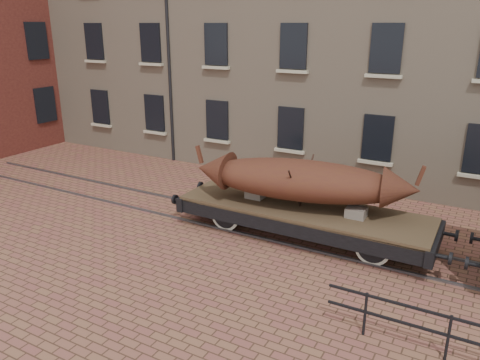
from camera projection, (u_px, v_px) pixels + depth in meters
The scene contains 5 objects.
ground at pixel (299, 236), 14.39m from camera, with size 90.00×90.00×0.00m, color brown.
warehouse_cream at pixel (468, 3), 19.05m from camera, with size 40.00×10.19×14.00m.
rail_track at pixel (299, 235), 14.38m from camera, with size 30.00×1.52×0.06m.
flatcar_wagon at pixel (303, 213), 14.10m from camera, with size 8.51×2.31×1.28m.
iron_boat at pixel (301, 180), 13.82m from camera, with size 6.74×2.82×1.61m.
Camera 1 is at (4.77, -12.32, 6.23)m, focal length 35.00 mm.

